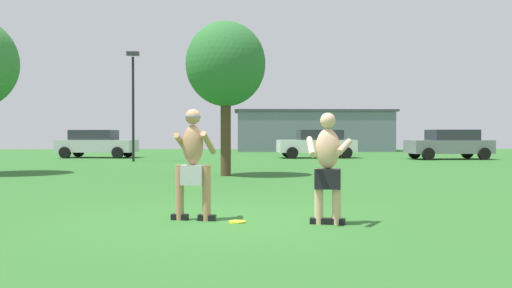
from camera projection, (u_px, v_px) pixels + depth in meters
name	position (u px, v px, depth m)	size (l,w,h in m)	color
ground_plane	(231.00, 220.00, 8.15)	(80.00, 80.00, 0.00)	#2D6628
player_with_cap	(193.00, 159.00, 8.09)	(0.70, 0.66, 1.72)	black
player_in_black	(328.00, 166.00, 7.72)	(0.69, 0.65, 1.64)	black
frisbee	(237.00, 222.00, 7.88)	(0.26, 0.26, 0.03)	yellow
car_white_near_post	(317.00, 143.00, 29.73)	(4.40, 2.23, 1.58)	white
car_silver_mid_lot	(96.00, 143.00, 30.06)	(4.47, 2.40, 1.58)	silver
car_gray_far_end	(449.00, 144.00, 28.14)	(4.40, 2.24, 1.58)	slate
lamp_post	(133.00, 94.00, 25.73)	(0.60, 0.24, 5.37)	black
outbuilding_behind_lot	(313.00, 131.00, 42.16)	(12.55, 4.64, 3.25)	slate
tree_behind_players	(226.00, 65.00, 16.76)	(2.54, 2.54, 4.92)	#4C3823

